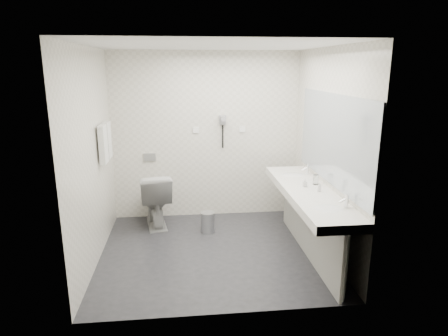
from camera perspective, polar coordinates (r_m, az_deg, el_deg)
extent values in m
plane|color=#25252A|center=(5.07, -1.54, -12.04)|extent=(2.80, 2.80, 0.00)
plane|color=white|center=(4.54, -1.76, 17.45)|extent=(2.80, 2.80, 0.00)
plane|color=silver|center=(5.92, -2.65, 4.63)|extent=(2.80, 0.00, 2.80)
plane|color=silver|center=(3.40, 0.11, -2.94)|extent=(2.80, 0.00, 2.80)
plane|color=silver|center=(4.75, -18.73, 1.37)|extent=(0.00, 2.60, 2.60)
plane|color=silver|center=(4.96, 14.73, 2.19)|extent=(0.00, 2.60, 2.60)
cube|color=white|center=(4.80, 12.14, -3.62)|extent=(0.55, 2.20, 0.10)
cube|color=#9B9A92|center=(4.95, 12.15, -8.29)|extent=(0.03, 2.15, 0.75)
cylinder|color=silver|center=(4.09, 17.19, -13.78)|extent=(0.06, 0.06, 0.75)
cylinder|color=silver|center=(5.89, 9.31, -4.40)|extent=(0.06, 0.06, 0.75)
cube|color=#B2BCC6|center=(4.73, 15.56, 4.03)|extent=(0.02, 2.20, 1.05)
ellipsoid|color=white|center=(4.21, 14.90, -5.89)|extent=(0.40, 0.31, 0.05)
ellipsoid|color=white|center=(5.38, 10.03, -1.13)|extent=(0.40, 0.31, 0.05)
cylinder|color=silver|center=(4.25, 17.44, -4.59)|extent=(0.04, 0.04, 0.15)
cylinder|color=silver|center=(5.41, 12.06, -0.15)|extent=(0.04, 0.04, 0.15)
imported|color=white|center=(4.86, 11.71, -2.14)|extent=(0.05, 0.05, 0.10)
imported|color=white|center=(4.71, 13.71, -2.72)|extent=(0.05, 0.05, 0.11)
cylinder|color=silver|center=(4.99, 13.22, -1.65)|extent=(0.08, 0.08, 0.12)
imported|color=white|center=(5.82, -10.02, -4.45)|extent=(0.56, 0.84, 0.79)
cube|color=#B2B5BA|center=(5.97, -10.77, 1.54)|extent=(0.18, 0.02, 0.12)
cylinder|color=#B2B5BA|center=(5.57, -2.36, -7.94)|extent=(0.25, 0.25, 0.28)
cylinder|color=#B2B5BA|center=(5.52, -2.38, -6.54)|extent=(0.20, 0.20, 0.02)
cylinder|color=silver|center=(5.22, -17.20, 5.98)|extent=(0.02, 0.62, 0.02)
cube|color=white|center=(5.12, -17.19, 3.32)|extent=(0.07, 0.24, 0.48)
cube|color=white|center=(5.39, -16.65, 3.90)|extent=(0.07, 0.24, 0.48)
cube|color=gray|center=(5.87, -0.21, 7.03)|extent=(0.10, 0.04, 0.14)
cylinder|color=gray|center=(5.80, -0.13, 7.24)|extent=(0.08, 0.14, 0.08)
cylinder|color=black|center=(5.90, -0.19, 4.60)|extent=(0.02, 0.02, 0.35)
cube|color=white|center=(5.88, -4.12, 5.53)|extent=(0.09, 0.02, 0.09)
cube|color=white|center=(5.95, 2.67, 5.66)|extent=(0.09, 0.02, 0.09)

